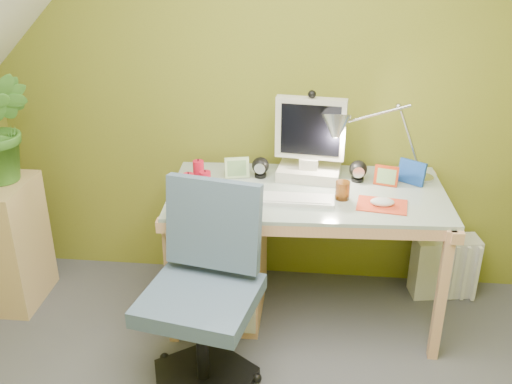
# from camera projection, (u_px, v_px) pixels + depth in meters

# --- Properties ---
(wall_back) EXTENTS (3.20, 0.01, 2.40)m
(wall_back) POSITION_uv_depth(u_px,v_px,m) (267.00, 93.00, 3.42)
(wall_back) COLOR olive
(wall_back) RESTS_ON floor
(desk) EXTENTS (1.50, 0.80, 0.79)m
(desk) POSITION_uv_depth(u_px,v_px,m) (305.00, 254.00, 3.37)
(desk) COLOR tan
(desk) RESTS_ON floor
(monitor) EXTENTS (0.40, 0.26, 0.52)m
(monitor) POSITION_uv_depth(u_px,v_px,m) (310.00, 134.00, 3.25)
(monitor) COLOR beige
(monitor) RESTS_ON desk
(speaker_left) EXTENTS (0.11, 0.11, 0.12)m
(speaker_left) POSITION_uv_depth(u_px,v_px,m) (260.00, 167.00, 3.34)
(speaker_left) COLOR black
(speaker_left) RESTS_ON desk
(speaker_right) EXTENTS (0.11, 0.11, 0.12)m
(speaker_right) POSITION_uv_depth(u_px,v_px,m) (358.00, 171.00, 3.29)
(speaker_right) COLOR black
(speaker_right) RESTS_ON desk
(keyboard) EXTENTS (0.44, 0.14, 0.02)m
(keyboard) POSITION_uv_depth(u_px,v_px,m) (292.00, 200.00, 3.08)
(keyboard) COLOR silver
(keyboard) RESTS_ON desk
(mousepad) EXTENTS (0.27, 0.21, 0.01)m
(mousepad) POSITION_uv_depth(u_px,v_px,m) (382.00, 205.00, 3.04)
(mousepad) COLOR red
(mousepad) RESTS_ON desk
(mouse) EXTENTS (0.13, 0.09, 0.04)m
(mouse) POSITION_uv_depth(u_px,v_px,m) (382.00, 202.00, 3.03)
(mouse) COLOR silver
(mouse) RESTS_ON mousepad
(amber_tumbler) EXTENTS (0.09, 0.09, 0.10)m
(amber_tumbler) POSITION_uv_depth(u_px,v_px,m) (343.00, 190.00, 3.09)
(amber_tumbler) COLOR brown
(amber_tumbler) RESTS_ON desk
(candle_cluster) EXTENTS (0.17, 0.15, 0.13)m
(candle_cluster) POSITION_uv_depth(u_px,v_px,m) (197.00, 175.00, 3.24)
(candle_cluster) COLOR red
(candle_cluster) RESTS_ON desk
(photo_frame_red) EXTENTS (0.13, 0.05, 0.11)m
(photo_frame_red) POSITION_uv_depth(u_px,v_px,m) (386.00, 176.00, 3.24)
(photo_frame_red) COLOR #B13112
(photo_frame_red) RESTS_ON desk
(photo_frame_blue) EXTENTS (0.14, 0.10, 0.13)m
(photo_frame_blue) POSITION_uv_depth(u_px,v_px,m) (412.00, 172.00, 3.26)
(photo_frame_blue) COLOR #163F98
(photo_frame_blue) RESTS_ON desk
(photo_frame_green) EXTENTS (0.14, 0.05, 0.12)m
(photo_frame_green) POSITION_uv_depth(u_px,v_px,m) (237.00, 168.00, 3.34)
(photo_frame_green) COLOR #BADB96
(photo_frame_green) RESTS_ON desk
(desk_lamp) EXTENTS (0.66, 0.40, 0.66)m
(desk_lamp) POSITION_uv_depth(u_px,v_px,m) (396.00, 124.00, 3.18)
(desk_lamp) COLOR silver
(desk_lamp) RESTS_ON desk
(side_ledge) EXTENTS (0.28, 0.44, 0.76)m
(side_ledge) POSITION_uv_depth(u_px,v_px,m) (12.00, 243.00, 3.49)
(side_ledge) COLOR tan
(side_ledge) RESTS_ON floor
(potted_plant) EXTENTS (0.38, 0.33, 0.63)m
(potted_plant) POSITION_uv_depth(u_px,v_px,m) (0.00, 128.00, 3.24)
(potted_plant) COLOR #407E2A
(potted_plant) RESTS_ON side_ledge
(task_chair) EXTENTS (0.68, 0.68, 1.04)m
(task_chair) POSITION_uv_depth(u_px,v_px,m) (200.00, 296.00, 2.78)
(task_chair) COLOR #445970
(task_chair) RESTS_ON floor
(radiator) EXTENTS (0.40, 0.21, 0.38)m
(radiator) POSITION_uv_depth(u_px,v_px,m) (444.00, 266.00, 3.62)
(radiator) COLOR silver
(radiator) RESTS_ON floor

